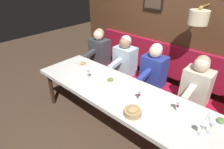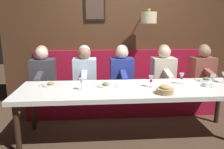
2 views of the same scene
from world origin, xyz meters
The scene contains 19 objects.
ground_plane centered at (0.00, 0.00, 0.00)m, with size 12.00×12.00×0.00m, color #4C3828.
dining_table centered at (0.00, 0.00, 0.68)m, with size 0.90×3.14×0.74m.
banquette_bench centered at (0.89, 0.00, 0.23)m, with size 0.52×3.34×0.45m, color maroon.
back_wall_panel centered at (1.46, 0.00, 1.36)m, with size 0.59×4.54×2.90m.
diner_nearest centered at (0.88, -1.43, 0.82)m, with size 0.60×0.40×0.79m.
diner_near centered at (0.88, -0.70, 0.82)m, with size 0.60×0.40×0.79m.
diner_middle centered at (0.88, 0.05, 0.82)m, with size 0.60×0.40×0.79m.
diner_far centered at (0.88, 0.69, 0.82)m, with size 0.60×0.40×0.79m.
diner_farthest centered at (0.88, 1.41, 0.82)m, with size 0.60×0.40×0.79m.
place_setting_0 centered at (0.20, 1.15, 0.75)m, with size 0.24×0.32×0.05m.
place_setting_1 centered at (0.11, 0.37, 0.75)m, with size 0.24×0.32×0.05m.
place_setting_2 centered at (0.28, -1.20, 0.75)m, with size 0.24×0.32×0.05m.
wine_glass_0 centered at (0.02, -1.15, 0.86)m, with size 0.07×0.07×0.16m.
wine_glass_1 centered at (0.13, -0.74, 0.86)m, with size 0.07×0.07×0.16m.
wine_glass_2 centered at (0.14, -1.38, 0.86)m, with size 0.07×0.07×0.16m.
wine_glass_3 centered at (-0.08, -1.09, 0.86)m, with size 0.07×0.07×0.16m.
wine_glass_4 centered at (-0.06, 0.70, 0.86)m, with size 0.07×0.07×0.16m.
wine_glass_5 centered at (0.00, -0.25, 0.86)m, with size 0.07×0.07×0.16m.
bread_bowl centered at (-0.29, -0.36, 0.79)m, with size 0.22×0.22×0.12m.
Camera 2 is at (-2.86, 0.51, 1.61)m, focal length 35.14 mm.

